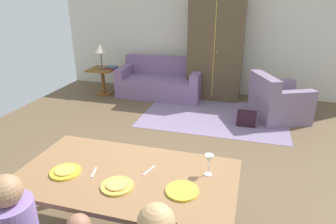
{
  "coord_description": "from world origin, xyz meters",
  "views": [
    {
      "loc": [
        0.89,
        -3.09,
        2.16
      ],
      "look_at": [
        -0.01,
        0.03,
        0.85
      ],
      "focal_mm": 32.08,
      "sensor_mm": 36.0,
      "label": 1
    }
  ],
  "objects_px": {
    "armchair": "(277,102)",
    "book_lower": "(110,68)",
    "wine_glass": "(209,161)",
    "couch": "(161,82)",
    "side_table": "(103,78)",
    "table_lamp": "(100,49)",
    "handbag": "(246,119)",
    "book_upper": "(112,67)",
    "dining_table": "(127,181)",
    "armoire": "(216,49)",
    "plate_near_man": "(65,172)",
    "plate_near_child": "(117,186)",
    "plate_near_woman": "(182,191)"
  },
  "relations": [
    {
      "from": "couch",
      "to": "armoire",
      "type": "relative_size",
      "value": 0.86
    },
    {
      "from": "side_table",
      "to": "table_lamp",
      "type": "bearing_deg",
      "value": 0.0
    },
    {
      "from": "handbag",
      "to": "plate_near_man",
      "type": "bearing_deg",
      "value": -114.05
    },
    {
      "from": "armchair",
      "to": "book_lower",
      "type": "height_order",
      "value": "armchair"
    },
    {
      "from": "armoire",
      "to": "side_table",
      "type": "bearing_deg",
      "value": -169.07
    },
    {
      "from": "wine_glass",
      "to": "table_lamp",
      "type": "bearing_deg",
      "value": 128.14
    },
    {
      "from": "plate_near_child",
      "to": "book_upper",
      "type": "bearing_deg",
      "value": 116.53
    },
    {
      "from": "armoire",
      "to": "couch",
      "type": "bearing_deg",
      "value": -169.61
    },
    {
      "from": "side_table",
      "to": "book_upper",
      "type": "xyz_separation_m",
      "value": [
        0.21,
        0.05,
        0.24
      ]
    },
    {
      "from": "wine_glass",
      "to": "couch",
      "type": "bearing_deg",
      "value": 112.41
    },
    {
      "from": "wine_glass",
      "to": "plate_near_man",
      "type": "bearing_deg",
      "value": -165.28
    },
    {
      "from": "plate_near_man",
      "to": "side_table",
      "type": "distance_m",
      "value": 4.41
    },
    {
      "from": "dining_table",
      "to": "armoire",
      "type": "relative_size",
      "value": 0.86
    },
    {
      "from": "dining_table",
      "to": "handbag",
      "type": "distance_m",
      "value": 3.18
    },
    {
      "from": "wine_glass",
      "to": "couch",
      "type": "distance_m",
      "value": 4.34
    },
    {
      "from": "couch",
      "to": "table_lamp",
      "type": "height_order",
      "value": "table_lamp"
    },
    {
      "from": "handbag",
      "to": "book_upper",
      "type": "bearing_deg",
      "value": 162.2
    },
    {
      "from": "side_table",
      "to": "handbag",
      "type": "height_order",
      "value": "side_table"
    },
    {
      "from": "plate_near_man",
      "to": "handbag",
      "type": "bearing_deg",
      "value": 65.95
    },
    {
      "from": "armchair",
      "to": "plate_near_man",
      "type": "bearing_deg",
      "value": -117.76
    },
    {
      "from": "plate_near_man",
      "to": "book_lower",
      "type": "distance_m",
      "value": 4.39
    },
    {
      "from": "couch",
      "to": "book_lower",
      "type": "xyz_separation_m",
      "value": [
        -1.11,
        -0.2,
        0.29
      ]
    },
    {
      "from": "dining_table",
      "to": "plate_near_woman",
      "type": "xyz_separation_m",
      "value": [
        0.49,
        -0.1,
        0.08
      ]
    },
    {
      "from": "dining_table",
      "to": "book_upper",
      "type": "xyz_separation_m",
      "value": [
        -2.06,
        3.95,
        -0.07
      ]
    },
    {
      "from": "side_table",
      "to": "handbag",
      "type": "bearing_deg",
      "value": -15.84
    },
    {
      "from": "wine_glass",
      "to": "book_lower",
      "type": "relative_size",
      "value": 0.85
    },
    {
      "from": "plate_near_woman",
      "to": "side_table",
      "type": "relative_size",
      "value": 0.43
    },
    {
      "from": "wine_glass",
      "to": "table_lamp",
      "type": "relative_size",
      "value": 0.34
    },
    {
      "from": "plate_near_man",
      "to": "side_table",
      "type": "bearing_deg",
      "value": 113.87
    },
    {
      "from": "couch",
      "to": "handbag",
      "type": "bearing_deg",
      "value": -31.49
    },
    {
      "from": "plate_near_child",
      "to": "handbag",
      "type": "distance_m",
      "value": 3.37
    },
    {
      "from": "table_lamp",
      "to": "book_upper",
      "type": "relative_size",
      "value": 2.45
    },
    {
      "from": "plate_near_child",
      "to": "armchair",
      "type": "relative_size",
      "value": 0.22
    },
    {
      "from": "plate_near_man",
      "to": "table_lamp",
      "type": "distance_m",
      "value": 4.4
    },
    {
      "from": "armchair",
      "to": "book_lower",
      "type": "relative_size",
      "value": 5.17
    },
    {
      "from": "plate_near_woman",
      "to": "plate_near_man",
      "type": "bearing_deg",
      "value": -178.84
    },
    {
      "from": "dining_table",
      "to": "handbag",
      "type": "height_order",
      "value": "dining_table"
    },
    {
      "from": "wine_glass",
      "to": "armoire",
      "type": "height_order",
      "value": "armoire"
    },
    {
      "from": "plate_near_man",
      "to": "wine_glass",
      "type": "bearing_deg",
      "value": 14.72
    },
    {
      "from": "plate_near_child",
      "to": "armoire",
      "type": "distance_m",
      "value": 4.56
    },
    {
      "from": "dining_table",
      "to": "armchair",
      "type": "bearing_deg",
      "value": 68.08
    },
    {
      "from": "book_lower",
      "to": "book_upper",
      "type": "bearing_deg",
      "value": -10.96
    },
    {
      "from": "table_lamp",
      "to": "book_lower",
      "type": "bearing_deg",
      "value": 18.95
    },
    {
      "from": "couch",
      "to": "book_upper",
      "type": "relative_size",
      "value": 8.21
    },
    {
      "from": "plate_near_man",
      "to": "plate_near_child",
      "type": "distance_m",
      "value": 0.5
    },
    {
      "from": "dining_table",
      "to": "plate_near_child",
      "type": "relative_size",
      "value": 7.19
    },
    {
      "from": "plate_near_woman",
      "to": "armoire",
      "type": "bearing_deg",
      "value": 94.56
    },
    {
      "from": "wine_glass",
      "to": "handbag",
      "type": "relative_size",
      "value": 0.58
    },
    {
      "from": "table_lamp",
      "to": "side_table",
      "type": "bearing_deg",
      "value": 0.0
    },
    {
      "from": "dining_table",
      "to": "plate_near_woman",
      "type": "relative_size",
      "value": 7.19
    }
  ]
}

